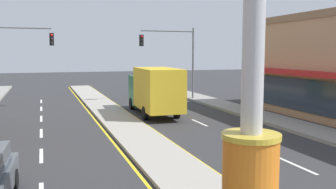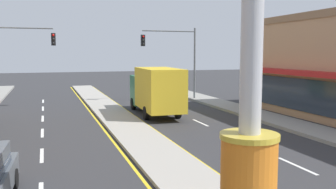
{
  "view_description": "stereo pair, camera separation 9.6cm",
  "coord_description": "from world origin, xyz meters",
  "px_view_note": "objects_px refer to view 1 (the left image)",
  "views": [
    {
      "loc": [
        -4.26,
        -1.68,
        4.08
      ],
      "look_at": [
        -0.01,
        10.76,
        2.6
      ],
      "focal_mm": 39.56,
      "sensor_mm": 36.0,
      "label": 1
    },
    {
      "loc": [
        -4.17,
        -1.71,
        4.08
      ],
      "look_at": [
        -0.01,
        10.76,
        2.6
      ],
      "focal_mm": 39.56,
      "sensor_mm": 36.0,
      "label": 2
    }
  ],
  "objects_px": {
    "district_sign": "(254,42)",
    "traffic_light_right_side": "(174,51)",
    "box_truck_far_right_lane": "(154,89)",
    "traffic_light_left_side": "(11,51)"
  },
  "relations": [
    {
      "from": "district_sign",
      "to": "box_truck_far_right_lane",
      "type": "bearing_deg",
      "value": 80.58
    },
    {
      "from": "district_sign",
      "to": "traffic_light_right_side",
      "type": "relative_size",
      "value": 1.36
    },
    {
      "from": "traffic_light_left_side",
      "to": "box_truck_far_right_lane",
      "type": "height_order",
      "value": "traffic_light_left_side"
    },
    {
      "from": "traffic_light_right_side",
      "to": "box_truck_far_right_lane",
      "type": "xyz_separation_m",
      "value": [
        -3.65,
        -6.37,
        -2.55
      ]
    },
    {
      "from": "traffic_light_right_side",
      "to": "box_truck_far_right_lane",
      "type": "distance_m",
      "value": 7.77
    },
    {
      "from": "traffic_light_left_side",
      "to": "traffic_light_right_side",
      "type": "distance_m",
      "value": 12.68
    },
    {
      "from": "district_sign",
      "to": "traffic_light_left_side",
      "type": "distance_m",
      "value": 23.18
    },
    {
      "from": "district_sign",
      "to": "traffic_light_left_side",
      "type": "xyz_separation_m",
      "value": [
        -6.34,
        22.29,
        -0.06
      ]
    },
    {
      "from": "box_truck_far_right_lane",
      "to": "traffic_light_right_side",
      "type": "bearing_deg",
      "value": 60.22
    },
    {
      "from": "traffic_light_right_side",
      "to": "traffic_light_left_side",
      "type": "bearing_deg",
      "value": -178.54
    }
  ]
}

